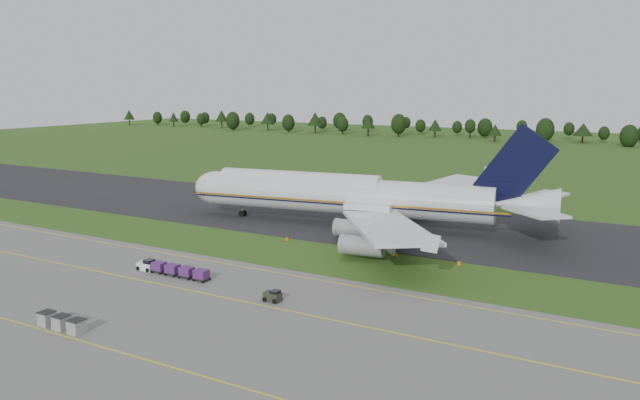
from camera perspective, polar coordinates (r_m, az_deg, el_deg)
The scene contains 10 objects.
ground at distance 99.56m, azimuth -3.15°, elevation -4.80°, with size 600.00×600.00×0.00m, color #2B4D17.
apron at distance 74.63m, azimuth -17.59°, elevation -10.56°, with size 300.00×52.00×0.06m, color #61615C.
taxiway at distance 123.37m, azimuth 3.86°, elevation -1.79°, with size 300.00×40.00×0.08m, color black.
apron_markings at distance 79.22m, azimuth -13.85°, elevation -9.10°, with size 300.00×30.20×0.01m.
tree_line at distance 305.91m, azimuth 19.46°, elevation 6.17°, with size 525.84×23.35×11.57m.
aircraft at distance 117.30m, azimuth 2.92°, elevation 0.40°, with size 71.49×68.62×19.99m.
baggage_train at distance 89.90m, azimuth -13.46°, elevation -6.18°, with size 12.48×1.60×1.53m.
utility_cart at distance 77.48m, azimuth -4.37°, elevation -8.83°, with size 2.12×1.47×1.15m.
uld_row at distance 74.36m, azimuth -22.57°, elevation -10.29°, with size 6.39×1.59×1.57m.
edge_markers at distance 99.50m, azimuth 4.31°, elevation -4.66°, with size 30.47×0.30×0.60m.
Camera 1 is at (51.90, -80.82, 26.19)m, focal length 35.00 mm.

